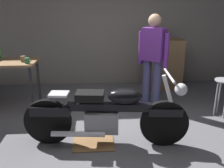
# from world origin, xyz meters

# --- Properties ---
(ground_plane) EXTENTS (12.00, 12.00, 0.00)m
(ground_plane) POSITION_xyz_m (0.00, 0.00, 0.00)
(ground_plane) COLOR slate
(back_wall) EXTENTS (8.00, 0.12, 3.10)m
(back_wall) POSITION_xyz_m (0.00, 2.80, 1.55)
(back_wall) COLOR gray
(back_wall) RESTS_ON ground_plane
(motorcycle) EXTENTS (2.19, 0.60, 1.00)m
(motorcycle) POSITION_xyz_m (-0.17, 0.07, 0.45)
(motorcycle) COLOR black
(motorcycle) RESTS_ON ground_plane
(person_standing) EXTENTS (0.46, 0.41, 1.67)m
(person_standing) POSITION_xyz_m (0.70, 1.28, 0.93)
(person_standing) COLOR #4C4C7E
(person_standing) RESTS_ON ground_plane
(shop_stool) EXTENTS (0.32, 0.32, 0.64)m
(shop_stool) POSITION_xyz_m (1.82, 0.81, 0.50)
(shop_stool) COLOR #B2B2B7
(shop_stool) RESTS_ON ground_plane
(wooden_dresser) EXTENTS (0.80, 0.47, 1.10)m
(wooden_dresser) POSITION_xyz_m (1.20, 2.30, 0.55)
(wooden_dresser) COLOR #99724C
(wooden_dresser) RESTS_ON ground_plane
(drip_tray) EXTENTS (0.56, 0.40, 0.01)m
(drip_tray) POSITION_xyz_m (-0.36, 0.07, 0.01)
(drip_tray) COLOR olive
(drip_tray) RESTS_ON ground_plane
(mug_brown_stoneware) EXTENTS (0.12, 0.09, 0.10)m
(mug_brown_stoneware) POSITION_xyz_m (-1.51, 1.24, 0.95)
(mug_brown_stoneware) COLOR brown
(mug_brown_stoneware) RESTS_ON workbench
(mug_green_speckled) EXTENTS (0.11, 0.07, 0.10)m
(mug_green_speckled) POSITION_xyz_m (-1.41, 1.10, 0.95)
(mug_green_speckled) COLOR #3D7F4C
(mug_green_speckled) RESTS_ON workbench
(bottle) EXTENTS (0.06, 0.06, 0.24)m
(bottle) POSITION_xyz_m (-1.98, 1.54, 1.00)
(bottle) COLOR #4C8C4C
(bottle) RESTS_ON workbench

